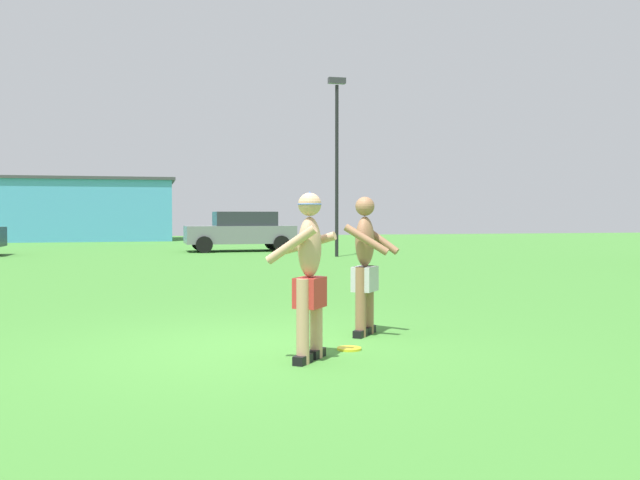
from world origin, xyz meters
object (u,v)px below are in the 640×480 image
Objects in this scene: frisbee at (349,349)px; car_gray_mid_lot at (241,231)px; player_in_gray at (365,262)px; lamp_post at (337,149)px; player_with_cap at (309,268)px.

frisbee is 0.06× the size of car_gray_mid_lot.
lamp_post reaches higher than player_in_gray.
lamp_post is (4.73, 16.46, 2.82)m from player_with_cap.
lamp_post is (4.18, 16.01, 3.75)m from frisbee.
frisbee is (0.55, 0.44, -0.93)m from player_with_cap.
player_with_cap is 1.62m from player_in_gray.
player_in_gray is 19.51m from car_gray_mid_lot.
player_in_gray is (1.00, 1.27, -0.05)m from player_with_cap.
player_with_cap is at bearing -95.32° from car_gray_mid_lot.
car_gray_mid_lot is (1.93, 20.76, -0.12)m from player_with_cap.
player_with_cap is 1.01× the size of player_in_gray.
player_in_gray is 15.89m from lamp_post.
lamp_post is (3.73, 15.18, 2.86)m from player_in_gray.
lamp_post reaches higher than player_with_cap.
car_gray_mid_lot is (0.93, 19.49, -0.07)m from player_in_gray.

